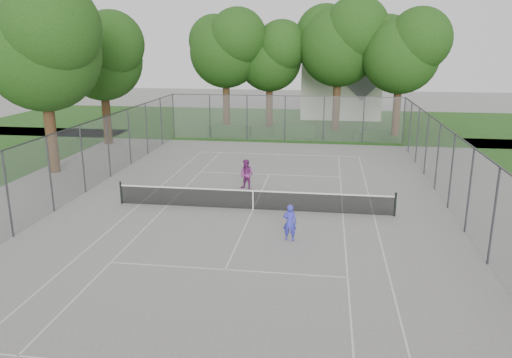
# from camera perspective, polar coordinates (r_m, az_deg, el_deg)

# --- Properties ---
(ground) EXTENTS (120.00, 120.00, 0.00)m
(ground) POSITION_cam_1_polar(r_m,az_deg,el_deg) (23.16, -0.35, -3.51)
(ground) COLOR slate
(ground) RESTS_ON ground
(grass_far) EXTENTS (60.00, 20.00, 0.00)m
(grass_far) POSITION_cam_1_polar(r_m,az_deg,el_deg) (48.36, 4.23, 6.43)
(grass_far) COLOR #1D4513
(grass_far) RESTS_ON ground
(court_markings) EXTENTS (11.03, 23.83, 0.01)m
(court_markings) POSITION_cam_1_polar(r_m,az_deg,el_deg) (23.16, -0.35, -3.50)
(court_markings) COLOR silver
(court_markings) RESTS_ON ground
(tennis_net) EXTENTS (12.87, 0.10, 1.10)m
(tennis_net) POSITION_cam_1_polar(r_m,az_deg,el_deg) (23.00, -0.35, -2.31)
(tennis_net) COLOR black
(tennis_net) RESTS_ON ground
(perimeter_fence) EXTENTS (18.08, 34.08, 3.52)m
(perimeter_fence) POSITION_cam_1_polar(r_m,az_deg,el_deg) (22.64, -0.36, 0.82)
(perimeter_fence) COLOR #38383D
(perimeter_fence) RESTS_ON ground
(tree_far_left) EXTENTS (7.25, 6.62, 10.42)m
(tree_far_left) POSITION_cam_1_polar(r_m,az_deg,el_deg) (45.54, -3.41, 14.94)
(tree_far_left) COLOR #3A2415
(tree_far_left) RESTS_ON ground
(tree_far_midleft) EXTENTS (6.56, 5.99, 9.43)m
(tree_far_midleft) POSITION_cam_1_polar(r_m,az_deg,el_deg) (45.77, 1.67, 14.10)
(tree_far_midleft) COLOR #3A2415
(tree_far_midleft) RESTS_ON ground
(tree_far_midright) EXTENTS (7.81, 7.13, 11.22)m
(tree_far_midright) POSITION_cam_1_polar(r_m,az_deg,el_deg) (44.27, 9.61, 15.46)
(tree_far_midright) COLOR #3A2415
(tree_far_midright) RESTS_ON ground
(tree_far_right) EXTENTS (7.08, 6.46, 10.17)m
(tree_far_right) POSITION_cam_1_polar(r_m,az_deg,el_deg) (42.60, 16.39, 14.10)
(tree_far_right) COLOR #3A2415
(tree_far_right) RESTS_ON ground
(tree_side_back) EXTENTS (6.77, 6.18, 9.73)m
(tree_side_back) POSITION_cam_1_polar(r_m,az_deg,el_deg) (39.23, -17.16, 13.54)
(tree_side_back) COLOR #3A2415
(tree_side_back) RESTS_ON ground
(tree_side_front) EXTENTS (7.53, 6.87, 10.82)m
(tree_side_front) POSITION_cam_1_polar(r_m,az_deg,el_deg) (31.24, -23.28, 14.06)
(tree_side_front) COLOR #3A2415
(tree_side_front) RESTS_ON ground
(hedge_left) EXTENTS (3.48, 1.04, 0.87)m
(hedge_left) POSITION_cam_1_polar(r_m,az_deg,el_deg) (41.35, -3.03, 5.53)
(hedge_left) COLOR #1A3F14
(hedge_left) RESTS_ON ground
(hedge_mid) EXTENTS (3.31, 0.95, 1.04)m
(hedge_mid) POSITION_cam_1_polar(r_m,az_deg,el_deg) (41.08, 4.49, 5.56)
(hedge_mid) COLOR #1A3F14
(hedge_mid) RESTS_ON ground
(hedge_right) EXTENTS (2.59, 0.95, 0.78)m
(hedge_right) POSITION_cam_1_polar(r_m,az_deg,el_deg) (40.68, 13.00, 4.92)
(hedge_right) COLOR #1A3F14
(hedge_right) RESTS_ON ground
(house) EXTENTS (7.83, 6.07, 9.75)m
(house) POSITION_cam_1_polar(r_m,az_deg,el_deg) (52.69, 9.71, 11.28)
(house) COLOR beige
(house) RESTS_ON ground
(girl_player) EXTENTS (0.56, 0.39, 1.47)m
(girl_player) POSITION_cam_1_polar(r_m,az_deg,el_deg) (19.48, 3.88, -4.98)
(girl_player) COLOR #3636CB
(girl_player) RESTS_ON ground
(woman_player) EXTENTS (0.95, 0.86, 1.60)m
(woman_player) POSITION_cam_1_polar(r_m,az_deg,el_deg) (26.12, -1.08, 0.52)
(woman_player) COLOR #802A78
(woman_player) RESTS_ON ground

